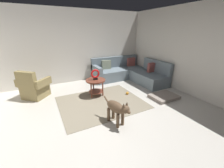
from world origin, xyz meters
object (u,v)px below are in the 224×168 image
(dog_toy_ball, at_px, (127,93))
(dog, at_px, (117,109))
(sectional_couch, at_px, (129,73))
(armchair, at_px, (34,88))
(torus_sculpture, at_px, (95,74))
(side_table, at_px, (96,83))
(dog_bed_mat, at_px, (164,97))

(dog_toy_ball, bearing_deg, dog, -131.74)
(sectional_couch, height_order, armchair, same)
(armchair, height_order, torus_sculpture, armchair)
(armchair, distance_m, dog_toy_ball, 2.88)
(armchair, height_order, side_table, armchair)
(torus_sculpture, bearing_deg, dog, -94.66)
(side_table, bearing_deg, torus_sculpture, 180.00)
(armchair, height_order, dog_toy_ball, armchair)
(dog, distance_m, dog_toy_ball, 1.61)
(torus_sculpture, height_order, dog, torus_sculpture)
(side_table, xyz_separation_m, dog, (-0.13, -1.56, -0.04))
(sectional_couch, relative_size, dog_toy_ball, 23.04)
(armchair, xyz_separation_m, torus_sculpture, (1.71, -0.75, 0.39))
(dog_bed_mat, bearing_deg, torus_sculpture, 148.17)
(armchair, distance_m, dog, 2.80)
(sectional_couch, xyz_separation_m, torus_sculpture, (-1.80, -0.82, 0.42))
(sectional_couch, relative_size, side_table, 3.75)
(dog_toy_ball, bearing_deg, side_table, 157.22)
(side_table, distance_m, torus_sculpture, 0.29)
(torus_sculpture, distance_m, dog_bed_mat, 2.21)
(side_table, bearing_deg, armchair, 156.40)
(torus_sculpture, relative_size, dog, 0.39)
(dog_bed_mat, distance_m, dog, 2.00)
(torus_sculpture, distance_m, dog, 1.60)
(torus_sculpture, bearing_deg, dog_toy_ball, -22.78)
(side_table, height_order, dog, dog)
(torus_sculpture, xyz_separation_m, dog, (-0.13, -1.56, -0.33))
(armchair, relative_size, dog_toy_ball, 10.19)
(armchair, bearing_deg, dog_bed_mat, 14.35)
(armchair, xyz_separation_m, dog_bed_mat, (3.50, -1.86, -0.28))
(side_table, height_order, dog_bed_mat, side_table)
(dog_bed_mat, bearing_deg, side_table, 148.17)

